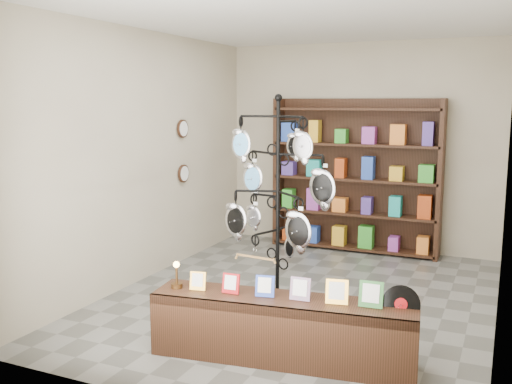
% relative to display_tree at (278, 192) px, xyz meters
% --- Properties ---
extents(ground, '(5.00, 5.00, 0.00)m').
position_rel_display_tree_xyz_m(ground, '(0.02, 0.65, -1.29)').
color(ground, slate).
rests_on(ground, ground).
extents(room_envelope, '(5.00, 5.00, 5.00)m').
position_rel_display_tree_xyz_m(room_envelope, '(0.02, 0.65, 0.56)').
color(room_envelope, '#BEB499').
rests_on(room_envelope, ground).
extents(display_tree, '(1.15, 1.09, 2.23)m').
position_rel_display_tree_xyz_m(display_tree, '(0.00, 0.00, 0.00)').
color(display_tree, black).
rests_on(display_tree, ground).
extents(front_shelf, '(2.25, 0.74, 0.78)m').
position_rel_display_tree_xyz_m(front_shelf, '(0.39, -0.85, -1.01)').
color(front_shelf, black).
rests_on(front_shelf, ground).
extents(back_shelving, '(2.42, 0.36, 2.20)m').
position_rel_display_tree_xyz_m(back_shelving, '(0.02, 2.95, -0.26)').
color(back_shelving, black).
rests_on(back_shelving, ground).
extents(wall_clocks, '(0.03, 0.24, 0.84)m').
position_rel_display_tree_xyz_m(wall_clocks, '(-1.95, 1.45, 0.21)').
color(wall_clocks, black).
rests_on(wall_clocks, ground).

